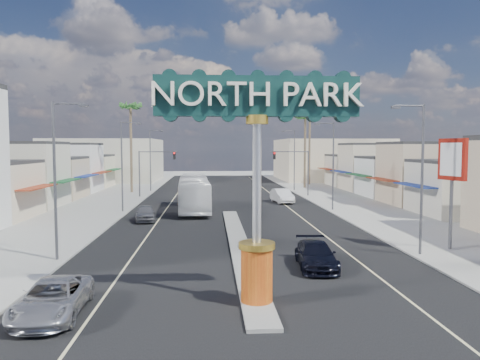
{
  "coord_description": "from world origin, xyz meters",
  "views": [
    {
      "loc": [
        -1.88,
        -16.76,
        6.49
      ],
      "look_at": [
        -0.05,
        11.95,
        4.46
      ],
      "focal_mm": 35.0,
      "sensor_mm": 36.0,
      "label": 1
    }
  ],
  "objects": [
    {
      "name": "suv_left",
      "position": [
        -7.95,
        1.2,
        0.69
      ],
      "size": [
        2.47,
        5.06,
        1.38
      ],
      "primitive_type": "imported",
      "rotation": [
        0.0,
        0.0,
        0.04
      ],
      "color": "#B2B2B7",
      "rests_on": "ground"
    },
    {
      "name": "car_parked_left",
      "position": [
        -7.59,
        24.37,
        0.72
      ],
      "size": [
        2.18,
        4.37,
        1.43
      ],
      "primitive_type": "imported",
      "rotation": [
        0.0,
        0.0,
        0.12
      ],
      "color": "slate",
      "rests_on": "ground"
    },
    {
      "name": "median_island",
      "position": [
        0.0,
        14.0,
        0.08
      ],
      "size": [
        1.3,
        30.0,
        0.16
      ],
      "primitive_type": "cube",
      "color": "gray",
      "rests_on": "ground"
    },
    {
      "name": "ground",
      "position": [
        0.0,
        30.0,
        0.0
      ],
      "size": [
        160.0,
        160.0,
        0.0
      ],
      "primitive_type": "plane",
      "color": "gray",
      "rests_on": "ground"
    },
    {
      "name": "gateway_sign",
      "position": [
        0.0,
        1.98,
        5.93
      ],
      "size": [
        8.2,
        1.5,
        9.15
      ],
      "color": "red",
      "rests_on": "median_island"
    },
    {
      "name": "sidewalk_right",
      "position": [
        14.0,
        30.0,
        0.06
      ],
      "size": [
        8.0,
        120.0,
        0.12
      ],
      "primitive_type": "cube",
      "color": "gray",
      "rests_on": "ground"
    },
    {
      "name": "streetlight_r_mid",
      "position": [
        10.43,
        30.0,
        5.07
      ],
      "size": [
        2.03,
        0.22,
        9.0
      ],
      "color": "#47474C",
      "rests_on": "ground"
    },
    {
      "name": "palm_left_far",
      "position": [
        -13.0,
        50.0,
        11.5
      ],
      "size": [
        2.6,
        2.6,
        13.1
      ],
      "color": "brown",
      "rests_on": "ground"
    },
    {
      "name": "traffic_signal_left",
      "position": [
        -9.18,
        43.99,
        4.27
      ],
      "size": [
        5.09,
        0.45,
        6.0
      ],
      "color": "#47474C",
      "rests_on": "ground"
    },
    {
      "name": "backdrop_far_right",
      "position": [
        22.0,
        75.0,
        4.0
      ],
      "size": [
        20.0,
        20.0,
        8.0
      ],
      "primitive_type": "cube",
      "color": "beige",
      "rests_on": "ground"
    },
    {
      "name": "road",
      "position": [
        0.0,
        30.0,
        0.01
      ],
      "size": [
        20.0,
        120.0,
        0.01
      ],
      "primitive_type": "cube",
      "color": "black",
      "rests_on": "ground"
    },
    {
      "name": "backdrop_far_left",
      "position": [
        -22.0,
        75.0,
        4.0
      ],
      "size": [
        20.0,
        20.0,
        8.0
      ],
      "primitive_type": "cube",
      "color": "#B7B29E",
      "rests_on": "ground"
    },
    {
      "name": "city_bus",
      "position": [
        -3.56,
        30.79,
        1.77
      ],
      "size": [
        3.6,
        12.82,
        3.53
      ],
      "primitive_type": "imported",
      "rotation": [
        0.0,
        0.0,
        0.05
      ],
      "color": "white",
      "rests_on": "ground"
    },
    {
      "name": "palm_right_mid",
      "position": [
        13.0,
        56.0,
        10.6
      ],
      "size": [
        2.6,
        2.6,
        12.1
      ],
      "color": "brown",
      "rests_on": "ground"
    },
    {
      "name": "streetlight_r_near",
      "position": [
        10.43,
        10.0,
        5.07
      ],
      "size": [
        2.03,
        0.22,
        9.0
      ],
      "color": "#47474C",
      "rests_on": "ground"
    },
    {
      "name": "streetlight_l_mid",
      "position": [
        -10.43,
        30.0,
        5.07
      ],
      "size": [
        2.03,
        0.22,
        9.0
      ],
      "color": "#47474C",
      "rests_on": "ground"
    },
    {
      "name": "streetlight_l_near",
      "position": [
        -10.43,
        10.0,
        5.07
      ],
      "size": [
        2.03,
        0.22,
        9.0
      ],
      "color": "#47474C",
      "rests_on": "ground"
    },
    {
      "name": "bank_pylon_sign",
      "position": [
        13.09,
        11.26,
        5.34
      ],
      "size": [
        0.85,
        2.15,
        6.91
      ],
      "rotation": [
        0.0,
        0.0,
        0.28
      ],
      "color": "#47474C",
      "rests_on": "sidewalk_right"
    },
    {
      "name": "streetlight_r_far",
      "position": [
        10.43,
        52.0,
        5.07
      ],
      "size": [
        2.03,
        0.22,
        9.0
      ],
      "color": "#47474C",
      "rests_on": "ground"
    },
    {
      "name": "storefront_row_right",
      "position": [
        24.0,
        43.0,
        3.0
      ],
      "size": [
        12.0,
        42.0,
        6.0
      ],
      "primitive_type": "cube",
      "color": "#B7B29E",
      "rests_on": "ground"
    },
    {
      "name": "car_parked_right",
      "position": [
        6.47,
        37.13,
        0.81
      ],
      "size": [
        2.33,
        5.12,
        1.63
      ],
      "primitive_type": "imported",
      "rotation": [
        0.0,
        0.0,
        0.13
      ],
      "color": "silver",
      "rests_on": "ground"
    },
    {
      "name": "streetlight_l_far",
      "position": [
        -10.43,
        52.0,
        5.07
      ],
      "size": [
        2.03,
        0.22,
        9.0
      ],
      "color": "#47474C",
      "rests_on": "ground"
    },
    {
      "name": "palm_right_far",
      "position": [
        15.0,
        62.0,
        12.39
      ],
      "size": [
        2.6,
        2.6,
        14.1
      ],
      "color": "brown",
      "rests_on": "ground"
    },
    {
      "name": "suv_right",
      "position": [
        3.77,
        7.69,
        0.7
      ],
      "size": [
        2.29,
        4.93,
        1.39
      ],
      "primitive_type": "imported",
      "rotation": [
        0.0,
        0.0,
        -0.07
      ],
      "color": "black",
      "rests_on": "ground"
    },
    {
      "name": "storefront_row_left",
      "position": [
        -24.0,
        43.0,
        3.0
      ],
      "size": [
        12.0,
        42.0,
        6.0
      ],
      "primitive_type": "cube",
      "color": "beige",
      "rests_on": "ground"
    },
    {
      "name": "traffic_signal_right",
      "position": [
        9.18,
        43.99,
        4.27
      ],
      "size": [
        5.09,
        0.45,
        6.0
      ],
      "color": "#47474C",
      "rests_on": "ground"
    },
    {
      "name": "sidewalk_left",
      "position": [
        -14.0,
        30.0,
        0.06
      ],
      "size": [
        8.0,
        120.0,
        0.12
      ],
      "primitive_type": "cube",
      "color": "gray",
      "rests_on": "ground"
    }
  ]
}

